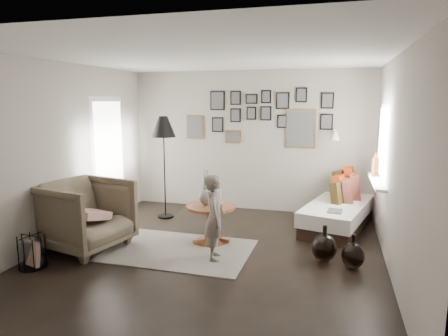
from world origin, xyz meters
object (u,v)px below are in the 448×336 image
(pedestal_table, at_px, (211,225))
(armchair, at_px, (85,215))
(vase, at_px, (206,194))
(daybed, at_px, (338,209))
(floor_lamp, at_px, (163,131))
(demijohn_small, at_px, (353,256))
(child, at_px, (215,217))
(demijohn_large, at_px, (324,248))
(magazine_basket, at_px, (32,252))

(pedestal_table, xyz_separation_m, armchair, (-1.60, -0.69, 0.23))
(vase, height_order, daybed, vase)
(daybed, relative_size, armchair, 1.89)
(armchair, bearing_deg, pedestal_table, -53.83)
(floor_lamp, xyz_separation_m, demijohn_small, (3.13, -1.43, -1.38))
(armchair, xyz_separation_m, floor_lamp, (0.44, 1.71, 1.06))
(vase, height_order, floor_lamp, floor_lamp)
(demijohn_small, distance_m, child, 1.78)
(demijohn_large, bearing_deg, floor_lamp, 154.78)
(child, bearing_deg, magazine_basket, 97.01)
(daybed, height_order, armchair, armchair)
(floor_lamp, bearing_deg, demijohn_small, -24.55)
(demijohn_large, bearing_deg, armchair, -172.91)
(armchair, relative_size, demijohn_large, 2.22)
(demijohn_small, bearing_deg, pedestal_table, 168.17)
(demijohn_large, bearing_deg, pedestal_table, 169.76)
(demijohn_large, xyz_separation_m, demijohn_small, (0.35, -0.12, -0.02))
(vase, bearing_deg, child, -62.14)
(pedestal_table, distance_m, demijohn_large, 1.64)
(vase, relative_size, daybed, 0.25)
(daybed, bearing_deg, magazine_basket, -128.81)
(pedestal_table, bearing_deg, demijohn_large, -10.24)
(demijohn_large, distance_m, demijohn_small, 0.37)
(daybed, height_order, child, child)
(demijohn_large, bearing_deg, vase, 169.58)
(pedestal_table, bearing_deg, child, -67.77)
(armchair, bearing_deg, vase, -52.12)
(magazine_basket, xyz_separation_m, demijohn_small, (3.83, 1.03, -0.04))
(demijohn_large, height_order, demijohn_small, demijohn_large)
(demijohn_large, relative_size, child, 0.43)
(pedestal_table, xyz_separation_m, demijohn_small, (1.97, -0.41, -0.09))
(armchair, bearing_deg, demijohn_small, -72.67)
(floor_lamp, xyz_separation_m, demijohn_large, (2.78, -1.31, -1.36))
(vase, relative_size, floor_lamp, 0.28)
(vase, distance_m, magazine_basket, 2.36)
(vase, relative_size, child, 0.45)
(child, bearing_deg, daybed, -55.17)
(armchair, distance_m, child, 1.85)
(armchair, height_order, floor_lamp, floor_lamp)
(armchair, bearing_deg, demijohn_large, -70.08)
(daybed, bearing_deg, floor_lamp, -160.44)
(pedestal_table, relative_size, armchair, 0.67)
(vase, xyz_separation_m, armchair, (-1.52, -0.71, -0.23))
(armchair, distance_m, magazine_basket, 0.84)
(daybed, bearing_deg, armchair, -135.32)
(daybed, xyz_separation_m, child, (-1.55, -1.86, 0.27))
(daybed, xyz_separation_m, demijohn_large, (-0.17, -1.57, -0.11))
(vase, distance_m, floor_lamp, 1.69)
(pedestal_table, distance_m, vase, 0.46)
(armchair, distance_m, demijohn_large, 3.26)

